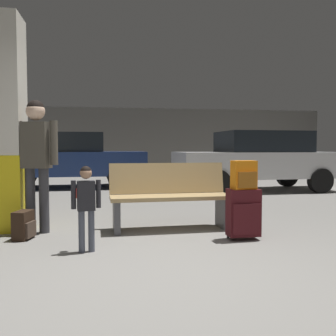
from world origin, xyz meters
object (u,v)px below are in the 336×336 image
at_px(parked_car_near, 258,159).
at_px(adult, 36,151).
at_px(bench, 170,196).
at_px(suitcase, 244,213).
at_px(child, 86,199).
at_px(backpack_dark_floor, 24,225).
at_px(parked_car_far, 69,158).
at_px(backpack_bright, 244,175).
at_px(structural_pillar, 1,125).

bearing_deg(parked_car_near, adult, -139.16).
height_order(bench, suitcase, bench).
bearing_deg(child, backpack_dark_floor, 138.76).
bearing_deg(backpack_dark_floor, parked_car_near, 42.60).
bearing_deg(suitcase, adult, 162.69).
relative_size(parked_car_far, parked_car_near, 1.00).
xyz_separation_m(child, adult, (-0.68, 1.03, 0.49)).
xyz_separation_m(backpack_bright, parked_car_near, (2.18, 4.83, 0.03)).
relative_size(suitcase, parked_car_far, 0.15).
height_order(structural_pillar, adult, structural_pillar).
bearing_deg(parked_car_near, structural_pillar, -143.58).
relative_size(structural_pillar, bench, 1.74).
bearing_deg(backpack_bright, structural_pillar, 161.15).
relative_size(bench, suitcase, 2.68).
bearing_deg(backpack_dark_floor, bench, 8.90).
relative_size(bench, adult, 0.95).
bearing_deg(adult, child, -56.48).
bearing_deg(backpack_dark_floor, child, -41.24).
height_order(suitcase, parked_car_near, parked_car_near).
distance_m(child, parked_car_far, 6.67).
height_order(structural_pillar, backpack_bright, structural_pillar).
distance_m(child, backpack_dark_floor, 1.10).
height_order(child, adult, adult).
bearing_deg(backpack_dark_floor, adult, 74.50).
distance_m(structural_pillar, child, 1.91).
bearing_deg(bench, structural_pillar, 172.29).
bearing_deg(bench, backpack_bright, -42.89).
height_order(bench, child, child).
bearing_deg(backpack_bright, child, -172.29).
relative_size(structural_pillar, suitcase, 4.67).
distance_m(bench, suitcase, 1.06).
xyz_separation_m(suitcase, backpack_bright, (0.00, -0.00, 0.45)).
bearing_deg(suitcase, backpack_dark_floor, 170.53).
relative_size(child, adult, 0.53).
height_order(structural_pillar, parked_car_near, structural_pillar).
bearing_deg(structural_pillar, child, -47.46).
xyz_separation_m(backpack_bright, backpack_dark_floor, (-2.60, 0.43, -0.60)).
distance_m(suitcase, child, 1.85).
bearing_deg(bench, child, -137.34).
relative_size(adult, parked_car_far, 0.41).
height_order(backpack_bright, parked_car_far, parked_car_far).
relative_size(structural_pillar, parked_car_near, 0.68).
bearing_deg(adult, suitcase, -17.31).
distance_m(parked_car_far, parked_car_near, 5.10).
xyz_separation_m(child, backpack_dark_floor, (-0.78, 0.68, -0.39)).
bearing_deg(structural_pillar, parked_car_far, 86.82).
xyz_separation_m(structural_pillar, parked_car_far, (0.30, 5.35, -0.59)).
bearing_deg(adult, backpack_dark_floor, -105.50).
xyz_separation_m(adult, parked_car_near, (4.68, 4.05, -0.25)).
bearing_deg(bench, parked_car_far, 108.69).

